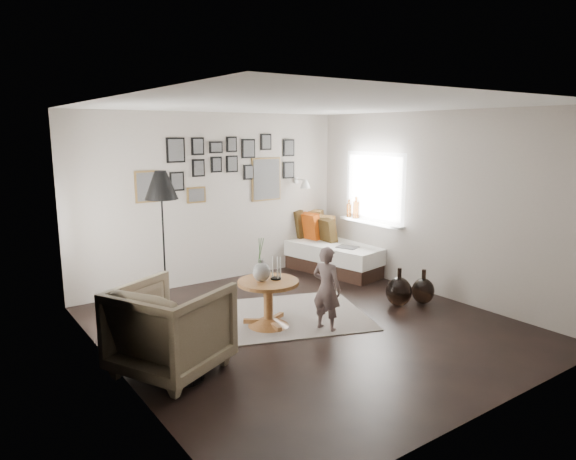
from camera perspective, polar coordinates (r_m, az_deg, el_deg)
ground at (r=6.31m, az=2.30°, el=-10.61°), size 4.80×4.80×0.00m
wall_back at (r=7.97m, az=-8.24°, el=3.47°), size 4.50×0.00×4.50m
wall_front at (r=4.36m, az=22.11°, el=-3.34°), size 4.50×0.00×4.50m
wall_left at (r=4.94m, az=-18.75°, el=-1.51°), size 0.00×4.80×4.80m
wall_right at (r=7.54m, az=16.07°, el=2.73°), size 0.00×4.80×4.80m
ceiling at (r=5.88m, az=2.49°, el=13.68°), size 4.80×4.80×0.00m
door_left at (r=6.13m, az=-21.73°, el=-1.78°), size 0.00×2.14×2.14m
window_right at (r=8.43m, az=8.51°, el=1.33°), size 0.15×1.32×1.30m
gallery_wall at (r=8.05m, az=-6.44°, el=6.75°), size 2.74×0.03×1.08m
wall_sconce at (r=8.55m, az=1.87°, el=5.16°), size 0.18×0.36×0.16m
rug at (r=6.59m, az=-1.34°, el=-9.59°), size 2.63×2.23×0.01m
pedestal_table at (r=6.21m, az=-2.20°, el=-8.37°), size 0.73×0.73×0.57m
vase at (r=6.05m, az=-2.97°, el=-4.27°), size 0.21×0.21×0.52m
candles at (r=6.14m, az=-1.37°, el=-4.30°), size 0.12×0.12×0.27m
daybed at (r=8.83m, az=4.03°, el=-2.07°), size 1.29×2.28×1.05m
magazine_on_daybed at (r=8.28m, az=6.63°, el=-1.90°), size 0.33×0.38×0.02m
armchair at (r=5.17m, az=-12.89°, el=-10.61°), size 1.28×1.27×0.88m
armchair_cushion at (r=5.21m, az=-12.82°, el=-9.97°), size 0.53×0.54×0.18m
floor_lamp at (r=6.76m, az=-13.90°, el=4.29°), size 0.43×0.43×1.83m
magazine_basket at (r=5.07m, az=-11.41°, el=-13.75°), size 0.44×0.44×0.43m
demijohn_large at (r=7.09m, az=12.20°, el=-6.68°), size 0.35×0.35×0.52m
demijohn_small at (r=7.28m, az=14.77°, el=-6.53°), size 0.31×0.31×0.48m
child at (r=6.05m, az=4.32°, el=-6.52°), size 0.35×0.43×1.01m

